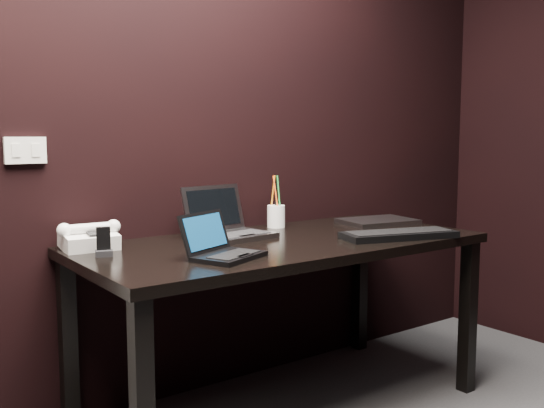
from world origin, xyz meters
TOP-DOWN VIEW (x-y plane):
  - wall_back at (0.00, 1.80)m, footprint 4.00×0.00m
  - wall_switch at (-0.62, 1.79)m, footprint 0.15×0.02m
  - desk at (0.30, 1.40)m, footprint 1.70×0.80m
  - netbook at (-0.10, 1.23)m, footprint 0.31×0.30m
  - silver_laptop at (0.15, 1.58)m, footprint 0.35×0.33m
  - ext_keyboard at (0.73, 1.14)m, footprint 0.52×0.31m
  - closed_laptop at (0.96, 1.49)m, footprint 0.39×0.31m
  - desk_phone at (-0.43, 1.67)m, footprint 0.25×0.20m
  - mobile_phone at (-0.43, 1.51)m, footprint 0.07×0.07m
  - pen_cup at (0.48, 1.70)m, footprint 0.11×0.11m

SIDE VIEW (x-z plane):
  - desk at x=0.30m, z-range 0.29..1.03m
  - closed_laptop at x=0.96m, z-range 0.74..0.76m
  - ext_keyboard at x=0.73m, z-range 0.74..0.77m
  - netbook at x=-0.10m, z-range 0.69..0.85m
  - mobile_phone at x=-0.43m, z-range 0.73..0.83m
  - silver_laptop at x=0.15m, z-range 0.67..0.89m
  - desk_phone at x=-0.43m, z-range 0.72..0.84m
  - pen_cup at x=0.48m, z-range 0.67..0.92m
  - wall_switch at x=-0.62m, z-range 1.07..1.17m
  - wall_back at x=0.00m, z-range -0.70..3.30m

